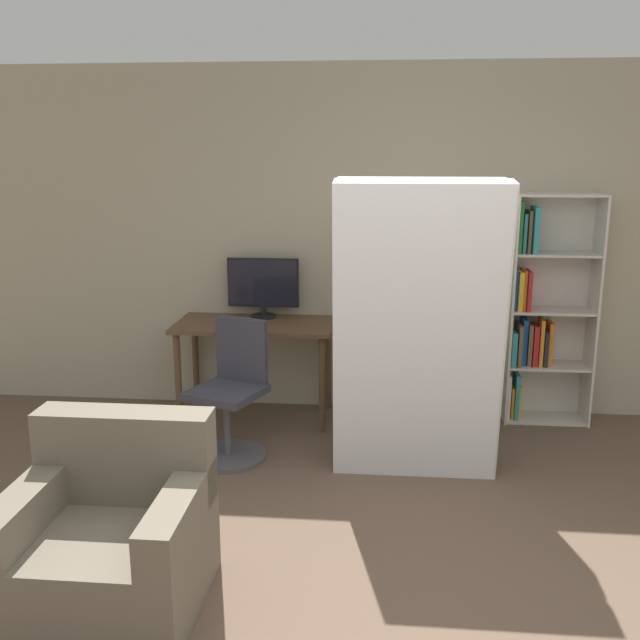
# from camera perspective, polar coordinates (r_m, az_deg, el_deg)

# --- Properties ---
(wall_back) EXTENTS (8.00, 0.06, 2.70)m
(wall_back) POSITION_cam_1_polar(r_m,az_deg,el_deg) (5.62, 6.03, 6.15)
(wall_back) COLOR tan
(wall_back) RESTS_ON ground
(desk) EXTENTS (1.21, 0.62, 0.77)m
(desk) POSITION_cam_1_polar(r_m,az_deg,el_deg) (5.51, -5.23, -1.33)
(desk) COLOR brown
(desk) RESTS_ON ground
(monitor) EXTENTS (0.56, 0.20, 0.47)m
(monitor) POSITION_cam_1_polar(r_m,az_deg,el_deg) (5.61, -4.57, 2.77)
(monitor) COLOR black
(monitor) RESTS_ON desk
(office_chair) EXTENTS (0.57, 0.57, 0.95)m
(office_chair) POSITION_cam_1_polar(r_m,az_deg,el_deg) (4.92, -7.12, -6.51)
(office_chair) COLOR #4C4C51
(office_chair) RESTS_ON ground
(bookshelf) EXTENTS (0.64, 0.31, 1.75)m
(bookshelf) POSITION_cam_1_polar(r_m,az_deg,el_deg) (5.68, 17.19, 0.56)
(bookshelf) COLOR beige
(bookshelf) RESTS_ON ground
(mattress_near) EXTENTS (1.04, 0.42, 1.90)m
(mattress_near) POSITION_cam_1_polar(r_m,az_deg,el_deg) (4.44, 7.92, -1.15)
(mattress_near) COLOR silver
(mattress_near) RESTS_ON ground
(mattress_far) EXTENTS (1.04, 0.33, 1.90)m
(mattress_far) POSITION_cam_1_polar(r_m,az_deg,el_deg) (4.67, 7.80, -0.44)
(mattress_far) COLOR silver
(mattress_far) RESTS_ON ground
(armchair) EXTENTS (0.85, 0.80, 0.85)m
(armchair) POSITION_cam_1_polar(r_m,az_deg,el_deg) (3.57, -16.34, -16.39)
(armchair) COLOR #665B4C
(armchair) RESTS_ON ground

